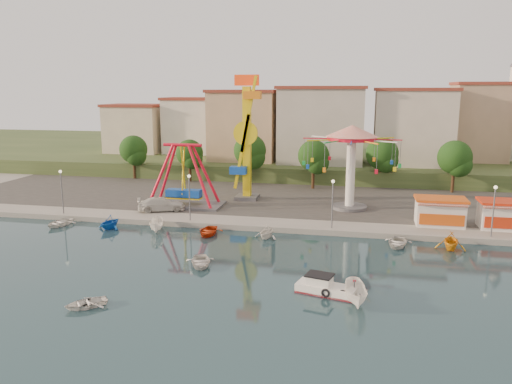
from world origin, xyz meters
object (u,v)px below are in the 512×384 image
(rowboat_a, at_px, (200,262))
(van, at_px, (161,204))
(wave_swinger, at_px, (351,148))
(cabin_motorboat, at_px, (325,288))
(skiff, at_px, (356,294))
(kamikaze_tower, at_px, (247,140))
(pirate_ship_ride, at_px, (183,176))

(rowboat_a, distance_m, van, 19.11)
(van, bearing_deg, rowboat_a, -170.72)
(wave_swinger, relative_size, cabin_motorboat, 2.41)
(van, bearing_deg, skiff, -155.19)
(wave_swinger, bearing_deg, van, -165.58)
(cabin_motorboat, bearing_deg, rowboat_a, 175.32)
(kamikaze_tower, height_order, cabin_motorboat, kamikaze_tower)
(pirate_ship_ride, bearing_deg, wave_swinger, 7.11)
(rowboat_a, distance_m, skiff, 14.52)
(wave_swinger, bearing_deg, rowboat_a, -119.45)
(wave_swinger, distance_m, rowboat_a, 26.38)
(pirate_ship_ride, distance_m, rowboat_a, 21.48)
(cabin_motorboat, bearing_deg, pirate_ship_ride, 144.55)
(cabin_motorboat, distance_m, skiff, 2.80)
(pirate_ship_ride, bearing_deg, cabin_motorboat, -49.86)
(wave_swinger, bearing_deg, skiff, -87.67)
(wave_swinger, height_order, van, wave_swinger)
(pirate_ship_ride, height_order, rowboat_a, pirate_ship_ride)
(pirate_ship_ride, xyz_separation_m, van, (-1.78, -3.21, -2.97))
(pirate_ship_ride, bearing_deg, kamikaze_tower, 35.68)
(pirate_ship_ride, height_order, van, pirate_ship_ride)
(rowboat_a, relative_size, van, 0.63)
(skiff, distance_m, van, 31.97)
(skiff, bearing_deg, van, 130.25)
(cabin_motorboat, relative_size, rowboat_a, 1.35)
(pirate_ship_ride, relative_size, rowboat_a, 2.81)
(wave_swinger, relative_size, skiff, 2.91)
(kamikaze_tower, bearing_deg, cabin_motorboat, -66.41)
(pirate_ship_ride, xyz_separation_m, cabin_motorboat, (19.56, -23.20, -3.97))
(rowboat_a, bearing_deg, pirate_ship_ride, 94.31)
(wave_swinger, xyz_separation_m, skiff, (1.11, -27.27, -7.43))
(skiff, bearing_deg, pirate_ship_ride, 124.03)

